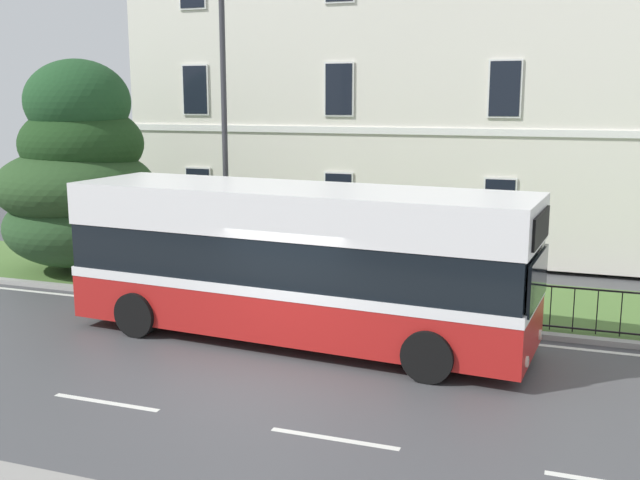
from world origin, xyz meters
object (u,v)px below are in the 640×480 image
at_px(evergreen_tree, 79,179).
at_px(street_lamp_post, 224,121).
at_px(litter_bin, 493,297).
at_px(single_decker_bus, 297,261).
at_px(georgian_townhouse, 448,59).

height_order(evergreen_tree, street_lamp_post, street_lamp_post).
bearing_deg(evergreen_tree, litter_bin, -5.48).
distance_m(evergreen_tree, single_decker_bus, 8.70).
bearing_deg(evergreen_tree, georgian_townhouse, 45.78).
height_order(single_decker_bus, litter_bin, single_decker_bus).
distance_m(evergreen_tree, street_lamp_post, 5.26).
distance_m(georgian_townhouse, litter_bin, 11.91).
bearing_deg(litter_bin, street_lamp_post, 176.48).
distance_m(georgian_townhouse, evergreen_tree, 12.99).
bearing_deg(street_lamp_post, litter_bin, -3.52).
relative_size(evergreen_tree, single_decker_bus, 0.60).
bearing_deg(georgian_townhouse, street_lamp_post, -111.36).
bearing_deg(street_lamp_post, georgian_townhouse, 68.64).
height_order(single_decker_bus, street_lamp_post, street_lamp_post).
height_order(georgian_townhouse, evergreen_tree, georgian_townhouse).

